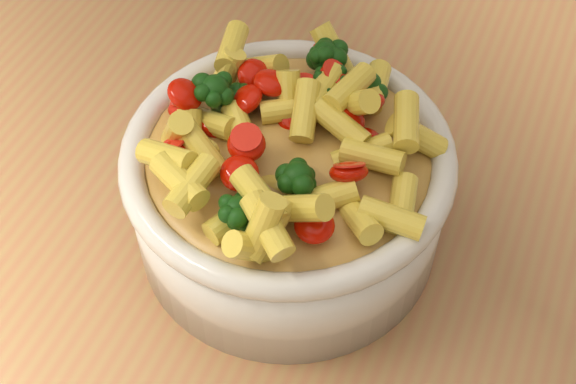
% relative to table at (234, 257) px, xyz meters
% --- Properties ---
extents(table, '(1.20, 0.80, 0.90)m').
position_rel_table_xyz_m(table, '(0.00, 0.00, 0.00)').
color(table, '#A07644').
rests_on(table, ground).
extents(serving_bowl, '(0.23, 0.23, 0.10)m').
position_rel_table_xyz_m(serving_bowl, '(0.06, -0.03, 0.15)').
color(serving_bowl, silver).
rests_on(serving_bowl, table).
extents(pasta_salad, '(0.18, 0.18, 0.04)m').
position_rel_table_xyz_m(pasta_salad, '(0.06, -0.03, 0.21)').
color(pasta_salad, '#E6C948').
rests_on(pasta_salad, serving_bowl).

